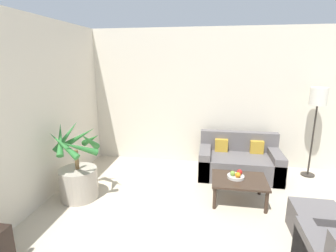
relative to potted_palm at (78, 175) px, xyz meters
name	(u,v)px	position (x,y,z in m)	size (l,w,h in m)	color
wall_back	(259,99)	(2.87, 1.83, 0.97)	(8.26, 0.06, 2.70)	beige
potted_palm	(78,175)	(0.00, 0.00, 0.00)	(0.74, 0.81, 1.20)	#ADA393
sofa_loveseat	(239,162)	(2.51, 1.27, -0.12)	(1.45, 0.84, 0.76)	#605B5B
floor_lamp	(318,103)	(3.79, 1.47, 0.99)	(0.28, 0.28, 1.63)	#2D2823
coffee_table	(239,182)	(2.43, 0.31, -0.06)	(0.80, 0.64, 0.36)	#38281E
fruit_bowl	(236,177)	(2.38, 0.34, 0.00)	(0.25, 0.25, 0.04)	beige
apple_red	(240,172)	(2.43, 0.37, 0.07)	(0.08, 0.08, 0.08)	red
apple_green	(233,173)	(2.33, 0.32, 0.06)	(0.08, 0.08, 0.08)	olive
orange_fruit	(238,175)	(2.40, 0.27, 0.06)	(0.08, 0.08, 0.08)	orange
ottoman	(315,221)	(3.28, -0.36, -0.19)	(0.55, 0.47, 0.37)	#605B5B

